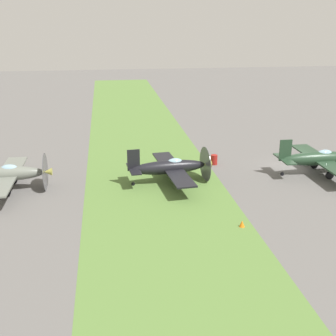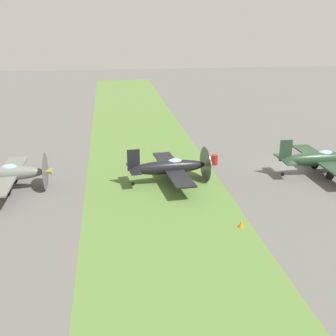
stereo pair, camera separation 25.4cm
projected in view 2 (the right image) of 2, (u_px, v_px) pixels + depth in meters
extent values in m
plane|color=#605E5B|center=(290.00, 168.00, 39.34)|extent=(160.00, 160.00, 0.00)
cube|color=#567A38|center=(151.00, 174.00, 37.72)|extent=(120.00, 11.00, 0.01)
ellipsoid|color=#233D28|center=(318.00, 159.00, 37.30)|extent=(1.23, 6.54, 1.19)
cube|color=#233D28|center=(322.00, 160.00, 37.40)|extent=(9.23, 1.69, 0.13)
cube|color=#233D28|center=(286.00, 150.00, 36.62)|extent=(0.10, 1.06, 1.82)
cube|color=#233D28|center=(285.00, 159.00, 36.87)|extent=(3.08, 0.88, 0.10)
ellipsoid|color=#8CB2C6|center=(325.00, 154.00, 37.24)|extent=(0.68, 1.35, 0.67)
cylinder|color=black|center=(315.00, 165.00, 39.02)|extent=(0.22, 0.65, 0.65)
cylinder|color=black|center=(315.00, 160.00, 38.87)|extent=(0.12, 0.12, 0.92)
cylinder|color=black|center=(330.00, 176.00, 36.41)|extent=(0.22, 0.65, 0.65)
cylinder|color=black|center=(331.00, 171.00, 36.26)|extent=(0.12, 0.12, 0.92)
cylinder|color=black|center=(283.00, 174.00, 37.29)|extent=(0.12, 0.31, 0.31)
ellipsoid|color=black|center=(168.00, 167.00, 35.44)|extent=(1.72, 6.27, 1.13)
cube|color=black|center=(173.00, 168.00, 35.57)|extent=(8.84, 2.38, 0.13)
cube|color=black|center=(133.00, 160.00, 34.56)|extent=(0.19, 1.01, 1.73)
cube|color=black|center=(134.00, 169.00, 34.80)|extent=(2.98, 1.09, 0.09)
cone|color=#B7B24C|center=(207.00, 164.00, 36.17)|extent=(0.64, 0.69, 0.58)
cylinder|color=#4C4C51|center=(205.00, 164.00, 36.13)|extent=(2.90, 0.32, 2.91)
ellipsoid|color=#8CB2C6|center=(175.00, 162.00, 35.43)|extent=(0.76, 1.33, 0.64)
cylinder|color=black|center=(170.00, 173.00, 37.09)|extent=(0.26, 0.64, 0.62)
cylinder|color=black|center=(170.00, 168.00, 36.94)|extent=(0.11, 0.11, 0.87)
cylinder|color=black|center=(178.00, 184.00, 34.66)|extent=(0.26, 0.64, 0.62)
cylinder|color=black|center=(178.00, 179.00, 34.52)|extent=(0.11, 0.11, 0.87)
cylinder|color=black|center=(133.00, 184.00, 35.19)|extent=(0.14, 0.30, 0.29)
ellipsoid|color=slate|center=(2.00, 173.00, 33.90)|extent=(1.21, 6.39, 1.16)
cube|color=slate|center=(8.00, 175.00, 33.99)|extent=(9.02, 1.65, 0.13)
cone|color=#B7B24C|center=(48.00, 172.00, 34.32)|extent=(0.61, 0.66, 0.60)
cylinder|color=#4C4C51|center=(45.00, 172.00, 34.30)|extent=(3.01, 0.06, 3.00)
ellipsoid|color=#8CB2C6|center=(9.00, 168.00, 33.84)|extent=(0.67, 1.32, 0.66)
cylinder|color=black|center=(14.00, 180.00, 35.58)|extent=(0.21, 0.64, 0.64)
cylinder|color=black|center=(13.00, 174.00, 35.43)|extent=(0.11, 0.11, 0.90)
cylinder|color=black|center=(7.00, 192.00, 33.02)|extent=(0.21, 0.64, 0.64)
cylinder|color=black|center=(6.00, 187.00, 32.88)|extent=(0.11, 0.11, 0.90)
cylinder|color=maroon|center=(214.00, 160.00, 40.09)|extent=(0.60, 0.60, 0.90)
cone|color=orange|center=(241.00, 224.00, 28.20)|extent=(0.36, 0.36, 0.44)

